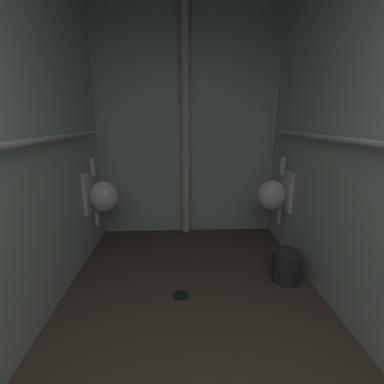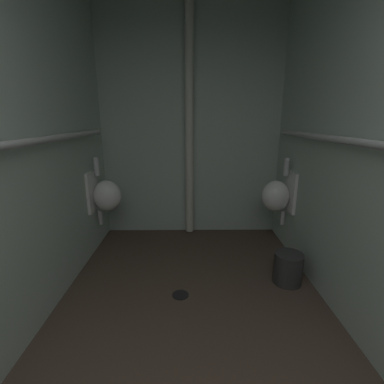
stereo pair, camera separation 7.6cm
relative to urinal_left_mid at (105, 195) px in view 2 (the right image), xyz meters
name	(u,v)px [view 2 (the right image)]	position (x,y,z in m)	size (l,w,h in m)	color
floor	(193,330)	(0.94, -1.22, -0.68)	(2.30, 3.59, 0.08)	#47382D
wall_left	(3,136)	(-0.18, -1.22, 0.71)	(0.06, 3.59, 2.69)	#ABBDB1
wall_right	(380,136)	(2.06, -1.22, 0.71)	(0.06, 3.59, 2.69)	#ABBDB1
wall_back	(191,127)	(0.94, 0.54, 0.71)	(2.30, 0.06, 2.69)	#ABBDB1
urinal_left_mid	(105,195)	(0.00, 0.00, 0.00)	(0.32, 0.30, 0.76)	white
urinal_right_mid	(278,195)	(1.88, -0.03, 0.00)	(0.32, 0.30, 0.76)	white
supply_pipe_left	(21,143)	(-0.09, -1.21, 0.66)	(0.06, 2.88, 0.06)	#B2B2B2
supply_pipe_right	(366,144)	(1.97, -1.24, 0.66)	(0.06, 2.89, 0.06)	#B2B2B2
standpipe_back_wall	(189,127)	(0.92, 0.43, 0.71)	(0.10, 0.10, 2.64)	beige
floor_drain	(180,295)	(0.84, -0.87, -0.64)	(0.14, 0.14, 0.01)	black
waste_bin	(288,268)	(1.81, -0.69, -0.50)	(0.25, 0.25, 0.28)	#2D2D2D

